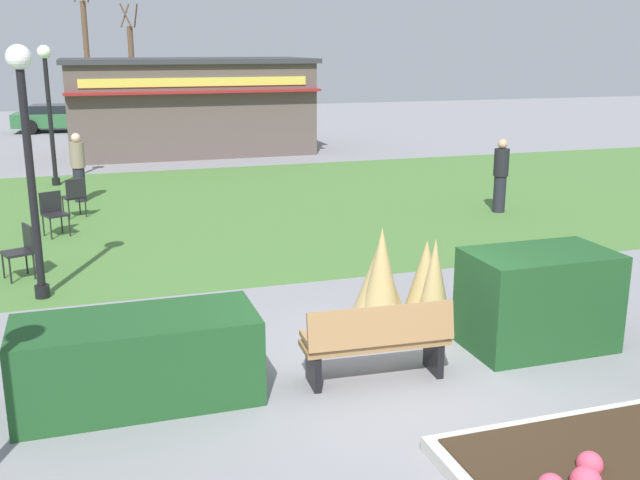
{
  "coord_description": "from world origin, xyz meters",
  "views": [
    {
      "loc": [
        -3.21,
        -7.33,
        3.73
      ],
      "look_at": [
        -0.08,
        2.39,
        1.04
      ],
      "focal_mm": 41.41,
      "sensor_mm": 36.0,
      "label": 1
    }
  ],
  "objects": [
    {
      "name": "person_strolling",
      "position": [
        -3.37,
        11.49,
        0.86
      ],
      "size": [
        0.34,
        0.34,
        1.69
      ],
      "rotation": [
        0.0,
        0.0,
        5.43
      ],
      "color": "#23232D",
      "rests_on": "ground_plane"
    },
    {
      "name": "ornamental_grass_behind_left",
      "position": [
        0.63,
        1.87,
        0.54
      ],
      "size": [
        0.79,
        0.79,
        1.08
      ],
      "primitive_type": "cone",
      "color": "tan",
      "rests_on": "ground_plane"
    },
    {
      "name": "tree_left_bg",
      "position": [
        -2.67,
        33.17,
        3.12
      ],
      "size": [
        0.91,
        0.96,
        6.97
      ],
      "color": "brown",
      "rests_on": "ground_plane"
    },
    {
      "name": "lamppost_mid",
      "position": [
        -3.98,
        4.14,
        2.39
      ],
      "size": [
        0.36,
        0.36,
        3.76
      ],
      "color": "black",
      "rests_on": "ground_plane"
    },
    {
      "name": "cafe_chair_west",
      "position": [
        -3.48,
        9.7,
        0.53
      ],
      "size": [
        0.56,
        0.56,
        0.89
      ],
      "color": "black",
      "rests_on": "ground_plane"
    },
    {
      "name": "ornamental_grass_behind_center",
      "position": [
        1.08,
        1.05,
        0.65
      ],
      "size": [
        0.53,
        0.53,
        1.3
      ],
      "primitive_type": "cone",
      "color": "tan",
      "rests_on": "ground_plane"
    },
    {
      "name": "hedge_left",
      "position": [
        -2.83,
        0.23,
        0.47
      ],
      "size": [
        2.56,
        1.1,
        0.95
      ],
      "primitive_type": "cube",
      "color": "#1E4C23",
      "rests_on": "ground_plane"
    },
    {
      "name": "ornamental_grass_behind_right",
      "position": [
        0.6,
        1.73,
        0.66
      ],
      "size": [
        0.61,
        0.61,
        1.33
      ],
      "primitive_type": "cone",
      "color": "tan",
      "rests_on": "ground_plane"
    },
    {
      "name": "lamppost_far",
      "position": [
        -4.0,
        14.03,
        2.39
      ],
      "size": [
        0.36,
        0.36,
        3.76
      ],
      "color": "black",
      "rests_on": "ground_plane"
    },
    {
      "name": "park_bench",
      "position": [
        -0.21,
        -0.11,
        0.48
      ],
      "size": [
        1.73,
        0.62,
        0.95
      ],
      "color": "#9E7547",
      "rests_on": "ground_plane"
    },
    {
      "name": "cafe_chair_center",
      "position": [
        -4.3,
        5.28,
        0.53
      ],
      "size": [
        0.57,
        0.57,
        0.89
      ],
      "color": "black",
      "rests_on": "ground_plane"
    },
    {
      "name": "ornamental_grass_behind_far",
      "position": [
        1.27,
        1.69,
        0.55
      ],
      "size": [
        0.65,
        0.65,
        1.1
      ],
      "primitive_type": "cone",
      "color": "tan",
      "rests_on": "ground_plane"
    },
    {
      "name": "lawn_patch",
      "position": [
        0.0,
        9.61,
        0.0
      ],
      "size": [
        36.0,
        12.0,
        0.01
      ],
      "primitive_type": "cube",
      "color": "#4C7A38",
      "rests_on": "ground_plane"
    },
    {
      "name": "hedge_right",
      "position": [
        2.12,
        0.22,
        0.63
      ],
      "size": [
        1.82,
        1.1,
        1.25
      ],
      "primitive_type": "cube",
      "color": "#1E4C23",
      "rests_on": "ground_plane"
    },
    {
      "name": "ground_plane",
      "position": [
        0.0,
        0.0,
        0.0
      ],
      "size": [
        80.0,
        80.0,
        0.0
      ],
      "primitive_type": "plane",
      "color": "gray"
    },
    {
      "name": "food_kiosk",
      "position": [
        0.49,
        19.6,
        1.66
      ],
      "size": [
        8.59,
        4.87,
        3.31
      ],
      "color": "#594C47",
      "rests_on": "ground_plane"
    },
    {
      "name": "tree_right_bg",
      "position": [
        -0.59,
        31.41,
        2.5
      ],
      "size": [
        0.91,
        0.96,
        5.73
      ],
      "color": "brown",
      "rests_on": "ground_plane"
    },
    {
      "name": "parked_car_center_slot",
      "position": [
        1.34,
        27.89,
        0.64
      ],
      "size": [
        4.29,
        2.22,
        1.2
      ],
      "color": "silver",
      "rests_on": "ground_plane"
    },
    {
      "name": "parked_car_west_slot",
      "position": [
        -4.01,
        27.89,
        0.64
      ],
      "size": [
        4.35,
        2.35,
        1.2
      ],
      "color": "#2D6638",
      "rests_on": "ground_plane"
    },
    {
      "name": "person_standing",
      "position": [
        5.85,
        7.3,
        0.86
      ],
      "size": [
        0.34,
        0.34,
        1.69
      ],
      "rotation": [
        0.0,
        0.0,
        5.56
      ],
      "color": "#23232D",
      "rests_on": "ground_plane"
    },
    {
      "name": "cafe_chair_east",
      "position": [
        -3.89,
        8.12,
        0.53
      ],
      "size": [
        0.58,
        0.58,
        0.89
      ],
      "color": "black",
      "rests_on": "ground_plane"
    }
  ]
}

